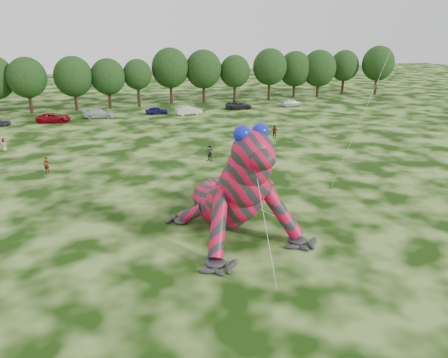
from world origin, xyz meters
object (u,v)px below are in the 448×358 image
spectator_5 (209,153)px  spectator_0 (47,165)px  tree_12 (235,78)px  car_4 (156,110)px  tree_14 (295,74)px  car_2 (54,118)px  tree_17 (377,70)px  tree_9 (138,83)px  inflatable_gecko (221,170)px  tree_13 (270,74)px  car_7 (292,103)px  tree_8 (109,84)px  tree_15 (319,74)px  tree_16 (344,72)px  car_5 (189,110)px  car_6 (238,105)px  tree_11 (204,76)px  spectator_4 (4,145)px  tree_10 (171,76)px  flying_kite (410,7)px  car_3 (99,114)px  spectator_3 (274,132)px  tree_7 (74,84)px  tree_6 (28,85)px

spectator_5 → spectator_0: size_ratio=1.06×
tree_12 → car_4: tree_12 is taller
tree_14 → car_2: tree_14 is taller
tree_17 → spectator_0: bearing=-151.7°
tree_9 → car_4: 9.00m
inflatable_gecko → tree_13: tree_13 is taller
car_7 → tree_8: bearing=70.0°
tree_15 → car_2: tree_15 is taller
tree_16 → tree_8: bearing=-177.2°
tree_16 → car_5: 39.38m
car_6 → tree_11: bearing=35.8°
spectator_4 → tree_10: bearing=-18.8°
tree_13 → spectator_0: size_ratio=6.08×
tree_15 → car_4: tree_15 is taller
tree_13 → tree_10: bearing=175.8°
spectator_4 → car_6: bearing=-38.8°
tree_12 → tree_14: 13.49m
tree_9 → tree_12: 18.95m
tree_15 → inflatable_gecko: bearing=-125.2°
car_5 → car_2: bearing=82.0°
tree_16 → spectator_5: tree_16 is taller
flying_kite → car_5: (-8.16, 42.21, -15.28)m
car_3 → car_5: 14.78m
car_4 → car_6: (15.00, 0.26, 0.05)m
inflatable_gecko → car_4: bearing=76.5°
tree_9 → tree_13: size_ratio=0.86×
tree_8 → car_2: 13.68m
tree_15 → spectator_5: 50.43m
tree_8 → car_6: bearing=-18.3°
tree_15 → spectator_0: (-51.30, -36.06, -3.98)m
car_2 → car_7: 42.01m
inflatable_gecko → tree_9: inflatable_gecko is taller
tree_13 → spectator_4: 52.19m
tree_11 → tree_13: bearing=-4.6°
tree_12 → spectator_3: bearing=-98.3°
tree_8 → tree_10: bearing=7.8°
tree_14 → spectator_4: (-51.78, -26.89, -3.87)m
inflatable_gecko → tree_17: size_ratio=1.70×
tree_9 → car_3: tree_9 is taller
spectator_4 → spectator_0: bearing=-126.4°
inflatable_gecko → car_5: inflatable_gecko is taller
spectator_0 → tree_9: bearing=97.6°
tree_17 → car_3: 59.10m
tree_7 → car_7: 39.51m
car_5 → tree_6: bearing=63.0°
tree_13 → tree_14: 6.54m
tree_17 → car_6: tree_17 is taller
inflatable_gecko → tree_17: bearing=34.6°
car_2 → car_4: 16.62m
flying_kite → tree_16: size_ratio=1.96×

